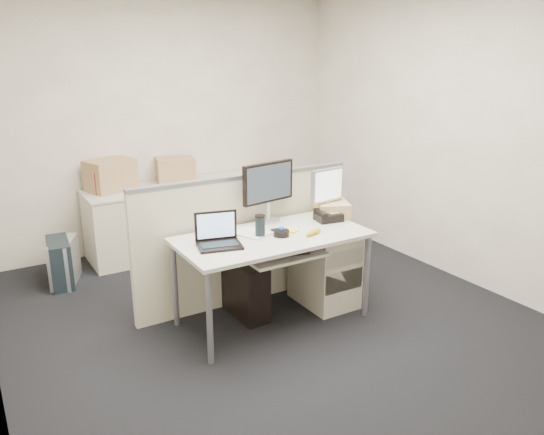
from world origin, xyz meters
TOP-DOWN VIEW (x-y plane):
  - floor at (0.00, 0.00)m, footprint 4.00×4.50m
  - wall_back at (0.00, 2.25)m, footprint 4.00×0.02m
  - wall_right at (2.00, 0.00)m, footprint 0.02×4.50m
  - desk at (0.00, 0.00)m, footprint 1.50×0.75m
  - keyboard_tray at (0.00, -0.18)m, footprint 0.62×0.32m
  - drawer_pedestal at (0.55, 0.05)m, footprint 0.40×0.55m
  - cubicle_partition at (0.00, 0.45)m, footprint 2.00×0.06m
  - back_counter at (0.00, 1.93)m, footprint 2.00×0.60m
  - monitor_main at (0.15, 0.32)m, footprint 0.53×0.28m
  - monitor_small at (0.65, 0.18)m, footprint 0.36×0.21m
  - laptop at (-0.47, -0.02)m, footprint 0.37×0.31m
  - trackball at (0.05, -0.05)m, footprint 0.13×0.13m
  - desk_phone at (0.60, 0.08)m, footprint 0.23×0.20m
  - paper_stack at (-0.12, 0.12)m, footprint 0.31×0.34m
  - sticky_pad at (0.18, 0.00)m, footprint 0.11×0.11m
  - travel_mug at (-0.10, 0.02)m, footprint 0.08×0.08m
  - banana at (0.28, -0.15)m, footprint 0.20×0.10m
  - cellphone at (0.07, 0.05)m, footprint 0.07×0.11m
  - manila_folders at (0.72, 0.20)m, footprint 0.38×0.42m
  - keyboard at (-0.05, -0.14)m, footprint 0.50×0.27m
  - pc_tower_desk at (-0.15, 0.20)m, footprint 0.22×0.51m
  - pc_tower_spare_dark at (-1.34, 1.63)m, footprint 0.23×0.48m
  - pc_tower_spare_silver at (-1.30, 1.63)m, footprint 0.35×0.49m
  - cardboard_box_left at (-0.70, 2.05)m, footprint 0.53×0.46m
  - cardboard_box_right at (0.00, 2.05)m, footprint 0.45×0.39m
  - red_binder at (-0.85, 2.03)m, footprint 0.09×0.27m

SIDE VIEW (x-z plane):
  - floor at x=0.00m, z-range -0.01..0.00m
  - pc_tower_spare_silver at x=-1.30m, z-range 0.00..0.43m
  - pc_tower_spare_dark at x=-1.34m, z-range 0.00..0.43m
  - pc_tower_desk at x=-0.15m, z-range 0.00..0.47m
  - drawer_pedestal at x=0.55m, z-range 0.00..0.65m
  - back_counter at x=0.00m, z-range 0.00..0.72m
  - cubicle_partition at x=0.00m, z-range 0.00..1.10m
  - keyboard_tray at x=0.00m, z-range 0.61..0.63m
  - keyboard at x=-0.05m, z-range 0.63..0.66m
  - desk at x=0.00m, z-range 0.30..1.03m
  - paper_stack at x=-0.12m, z-range 0.73..0.74m
  - sticky_pad at x=0.18m, z-range 0.73..0.74m
  - cellphone at x=0.07m, z-range 0.73..0.74m
  - banana at x=0.28m, z-range 0.73..0.77m
  - trackball at x=0.05m, z-range 0.73..0.78m
  - desk_phone at x=0.60m, z-range 0.73..0.80m
  - manila_folders at x=0.72m, z-range 0.73..0.86m
  - travel_mug at x=-0.10m, z-range 0.73..0.89m
  - red_binder at x=-0.85m, z-range 0.72..0.97m
  - laptop at x=-0.47m, z-range 0.73..0.97m
  - cardboard_box_right at x=0.00m, z-range 0.72..1.01m
  - cardboard_box_left at x=-0.70m, z-range 0.72..1.05m
  - monitor_small at x=0.65m, z-range 0.73..1.15m
  - monitor_main at x=0.15m, z-range 0.73..1.24m
  - wall_back at x=0.00m, z-range 0.00..2.70m
  - wall_right at x=2.00m, z-range 0.00..2.70m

